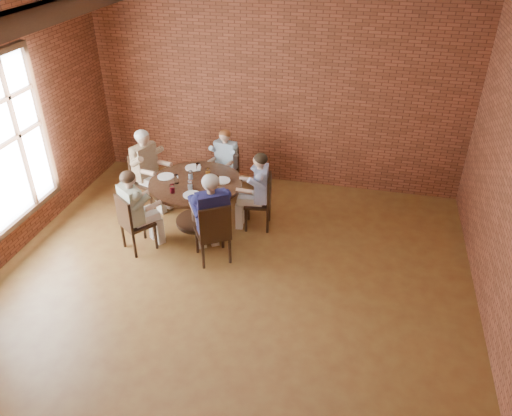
% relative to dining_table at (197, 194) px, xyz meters
% --- Properties ---
extents(floor, '(7.00, 7.00, 0.00)m').
position_rel_dining_table_xyz_m(floor, '(0.90, -1.75, -0.53)').
color(floor, brown).
rests_on(floor, ground).
extents(ceiling, '(7.00, 7.00, 0.00)m').
position_rel_dining_table_xyz_m(ceiling, '(0.90, -1.75, 2.87)').
color(ceiling, white).
rests_on(ceiling, wall_back).
extents(wall_back, '(7.00, 0.00, 7.00)m').
position_rel_dining_table_xyz_m(wall_back, '(0.90, 1.75, 1.17)').
color(wall_back, brown).
rests_on(wall_back, ground).
extents(dining_table, '(1.45, 1.45, 0.75)m').
position_rel_dining_table_xyz_m(dining_table, '(0.00, 0.00, 0.00)').
color(dining_table, '#321F10').
rests_on(dining_table, floor).
extents(chair_a, '(0.44, 0.44, 0.90)m').
position_rel_dining_table_xyz_m(chair_a, '(1.04, 0.13, -0.03)').
color(chair_a, '#321F10').
rests_on(chair_a, floor).
extents(diner_a, '(0.66, 0.56, 1.27)m').
position_rel_dining_table_xyz_m(diner_a, '(0.96, 0.12, 0.11)').
color(diner_a, '#37448F').
rests_on(diner_a, floor).
extents(chair_b, '(0.43, 0.43, 0.87)m').
position_rel_dining_table_xyz_m(chair_b, '(0.20, 1.04, -0.05)').
color(chair_b, '#321F10').
rests_on(chair_b, floor).
extents(diner_b, '(0.55, 0.64, 1.22)m').
position_rel_dining_table_xyz_m(diner_b, '(0.18, 0.97, 0.08)').
color(diner_b, '#99B3C3').
rests_on(diner_b, floor).
extents(chair_c, '(0.56, 0.56, 0.95)m').
position_rel_dining_table_xyz_m(chair_c, '(-1.04, 0.38, -0.01)').
color(chair_c, '#321F10').
rests_on(chair_c, floor).
extents(diner_c, '(0.81, 0.74, 1.36)m').
position_rel_dining_table_xyz_m(diner_c, '(-0.96, 0.35, 0.15)').
color(diner_c, brown).
rests_on(diner_c, floor).
extents(chair_d, '(0.57, 0.57, 0.92)m').
position_rel_dining_table_xyz_m(chair_d, '(-0.67, -0.92, -0.03)').
color(chair_d, '#321F10').
rests_on(chair_d, floor).
extents(diner_d, '(0.77, 0.80, 1.30)m').
position_rel_dining_table_xyz_m(diner_d, '(-0.62, -0.85, 0.12)').
color(diner_d, gray).
rests_on(diner_d, floor).
extents(chair_e, '(0.62, 0.62, 0.96)m').
position_rel_dining_table_xyz_m(chair_e, '(0.57, -0.92, -0.01)').
color(chair_e, '#321F10').
rests_on(chair_e, floor).
extents(diner_e, '(0.83, 0.88, 1.38)m').
position_rel_dining_table_xyz_m(diner_e, '(0.52, -0.84, 0.16)').
color(diner_e, '#191947').
rests_on(diner_e, floor).
extents(plate_a, '(0.26, 0.26, 0.01)m').
position_rel_dining_table_xyz_m(plate_a, '(0.39, 0.12, 0.23)').
color(plate_a, white).
rests_on(plate_a, dining_table).
extents(plate_b, '(0.26, 0.26, 0.01)m').
position_rel_dining_table_xyz_m(plate_b, '(-0.20, 0.43, 0.23)').
color(plate_b, white).
rests_on(plate_b, dining_table).
extents(plate_c, '(0.26, 0.26, 0.01)m').
position_rel_dining_table_xyz_m(plate_c, '(-0.51, 0.05, 0.23)').
color(plate_c, white).
rests_on(plate_c, dining_table).
extents(plate_d, '(0.26, 0.26, 0.01)m').
position_rel_dining_table_xyz_m(plate_d, '(0.08, -0.41, 0.23)').
color(plate_d, white).
rests_on(plate_d, dining_table).
extents(glass_a, '(0.07, 0.07, 0.14)m').
position_rel_dining_table_xyz_m(glass_a, '(0.23, -0.03, 0.29)').
color(glass_a, white).
rests_on(glass_a, dining_table).
extents(glass_b, '(0.07, 0.07, 0.14)m').
position_rel_dining_table_xyz_m(glass_b, '(0.13, 0.22, 0.29)').
color(glass_b, white).
rests_on(glass_b, dining_table).
extents(glass_c, '(0.07, 0.07, 0.14)m').
position_rel_dining_table_xyz_m(glass_c, '(-0.07, 0.35, 0.29)').
color(glass_c, white).
rests_on(glass_c, dining_table).
extents(glass_d, '(0.07, 0.07, 0.14)m').
position_rel_dining_table_xyz_m(glass_d, '(-0.10, 0.06, 0.29)').
color(glass_d, white).
rests_on(glass_d, dining_table).
extents(glass_e, '(0.07, 0.07, 0.14)m').
position_rel_dining_table_xyz_m(glass_e, '(-0.27, -0.10, 0.29)').
color(glass_e, white).
rests_on(glass_e, dining_table).
extents(glass_f, '(0.07, 0.07, 0.14)m').
position_rel_dining_table_xyz_m(glass_f, '(-0.22, -0.40, 0.29)').
color(glass_f, white).
rests_on(glass_f, dining_table).
extents(glass_g, '(0.07, 0.07, 0.14)m').
position_rel_dining_table_xyz_m(glass_g, '(0.01, -0.26, 0.29)').
color(glass_g, white).
rests_on(glass_g, dining_table).
extents(glass_h, '(0.07, 0.07, 0.14)m').
position_rel_dining_table_xyz_m(glass_h, '(0.35, -0.01, 0.29)').
color(glass_h, white).
rests_on(glass_h, dining_table).
extents(smartphone, '(0.10, 0.14, 0.01)m').
position_rel_dining_table_xyz_m(smartphone, '(0.39, -0.34, 0.23)').
color(smartphone, black).
rests_on(smartphone, dining_table).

